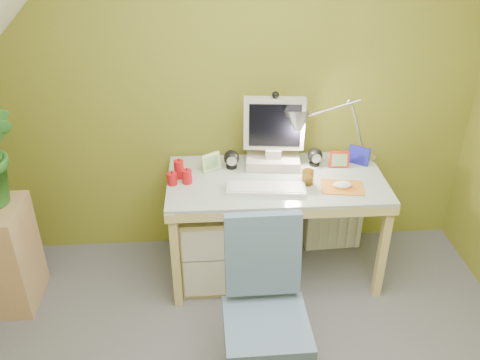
{
  "coord_description": "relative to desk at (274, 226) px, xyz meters",
  "views": [
    {
      "loc": [
        -0.17,
        -1.48,
        2.28
      ],
      "look_at": [
        0.0,
        1.0,
        0.85
      ],
      "focal_mm": 38.0,
      "sensor_mm": 36.0,
      "label": 1
    }
  ],
  "objects": [
    {
      "name": "monitor",
      "position": [
        -0.0,
        0.18,
        0.6
      ],
      "size": [
        0.36,
        0.23,
        0.47
      ],
      "primitive_type": null,
      "rotation": [
        0.0,
        0.0,
        -0.11
      ],
      "color": "#BAB2A7",
      "rests_on": "desk"
    },
    {
      "name": "desk_lamp",
      "position": [
        0.45,
        0.18,
        0.69
      ],
      "size": [
        0.66,
        0.41,
        0.66
      ],
      "primitive_type": null,
      "rotation": [
        0.0,
        0.0,
        -0.25
      ],
      "color": "silver",
      "rests_on": "desk"
    },
    {
      "name": "radiator",
      "position": [
        0.46,
        0.27,
        -0.16
      ],
      "size": [
        0.41,
        0.18,
        0.4
      ],
      "primitive_type": "cube",
      "rotation": [
        0.0,
        0.0,
        0.05
      ],
      "color": "white",
      "rests_on": "floor"
    },
    {
      "name": "speaker_left",
      "position": [
        -0.27,
        0.16,
        0.42
      ],
      "size": [
        0.11,
        0.11,
        0.12
      ],
      "primitive_type": null,
      "rotation": [
        0.0,
        0.0,
        -0.1
      ],
      "color": "black",
      "rests_on": "desk"
    },
    {
      "name": "speaker_right",
      "position": [
        0.27,
        0.16,
        0.42
      ],
      "size": [
        0.12,
        0.12,
        0.12
      ],
      "primitive_type": null,
      "rotation": [
        0.0,
        0.0,
        0.23
      ],
      "color": "black",
      "rests_on": "desk"
    },
    {
      "name": "photo_frame_red",
      "position": [
        0.42,
        0.12,
        0.41
      ],
      "size": [
        0.13,
        0.03,
        0.11
      ],
      "primitive_type": "cube",
      "rotation": [
        0.0,
        0.0,
        -0.07
      ],
      "color": "#B22413",
      "rests_on": "desk"
    },
    {
      "name": "desk",
      "position": [
        0.0,
        0.0,
        0.0
      ],
      "size": [
        1.35,
        0.68,
        0.72
      ],
      "primitive_type": null,
      "rotation": [
        0.0,
        0.0,
        -0.01
      ],
      "color": "tan",
      "rests_on": "floor"
    },
    {
      "name": "keyboard",
      "position": [
        -0.08,
        -0.14,
        0.37
      ],
      "size": [
        0.48,
        0.19,
        0.02
      ],
      "primitive_type": "cube",
      "rotation": [
        0.0,
        0.0,
        -0.1
      ],
      "color": "silver",
      "rests_on": "desk"
    },
    {
      "name": "amber_tumbler",
      "position": [
        0.18,
        -0.08,
        0.41
      ],
      "size": [
        0.08,
        0.08,
        0.09
      ],
      "primitive_type": "cylinder",
      "rotation": [
        0.0,
        0.0,
        0.15
      ],
      "color": "brown",
      "rests_on": "desk"
    },
    {
      "name": "wall_back",
      "position": [
        -0.24,
        0.37,
        0.84
      ],
      "size": [
        3.2,
        0.01,
        2.4
      ],
      "primitive_type": "cube",
      "color": "olive",
      "rests_on": "floor"
    },
    {
      "name": "task_chair",
      "position": [
        -0.16,
        -0.94,
        0.07
      ],
      "size": [
        0.48,
        0.48,
        0.85
      ],
      "primitive_type": null,
      "rotation": [
        0.0,
        0.0,
        0.02
      ],
      "color": "#465B74",
      "rests_on": "floor"
    },
    {
      "name": "side_ledge",
      "position": [
        -1.64,
        -0.18,
        -0.02
      ],
      "size": [
        0.26,
        0.39,
        0.69
      ],
      "primitive_type": "cube",
      "color": "tan",
      "rests_on": "floor"
    },
    {
      "name": "mousepad",
      "position": [
        0.38,
        -0.14,
        0.36
      ],
      "size": [
        0.27,
        0.21,
        0.01
      ],
      "primitive_type": "cube",
      "rotation": [
        0.0,
        0.0,
        -0.16
      ],
      "color": "#C36C1E",
      "rests_on": "desk"
    },
    {
      "name": "photo_frame_blue",
      "position": [
        0.56,
        0.16,
        0.42
      ],
      "size": [
        0.12,
        0.09,
        0.12
      ],
      "primitive_type": "cube",
      "rotation": [
        0.0,
        0.0,
        -0.6
      ],
      "color": "#151692",
      "rests_on": "desk"
    },
    {
      "name": "photo_frame_green",
      "position": [
        -0.4,
        0.14,
        0.42
      ],
      "size": [
        0.12,
        0.09,
        0.11
      ],
      "primitive_type": "cube",
      "rotation": [
        0.0,
        0.0,
        0.57
      ],
      "color": "#BCD693",
      "rests_on": "desk"
    },
    {
      "name": "mouse",
      "position": [
        0.38,
        -0.14,
        0.38
      ],
      "size": [
        0.12,
        0.08,
        0.04
      ],
      "primitive_type": "ellipsoid",
      "rotation": [
        0.0,
        0.0,
        0.11
      ],
      "color": "white",
      "rests_on": "mousepad"
    },
    {
      "name": "candle_cluster",
      "position": [
        -0.6,
        0.01,
        0.42
      ],
      "size": [
        0.16,
        0.14,
        0.12
      ],
      "primitive_type": null,
      "rotation": [
        0.0,
        0.0,
        0.01
      ],
      "color": "#B81014",
      "rests_on": "desk"
    }
  ]
}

